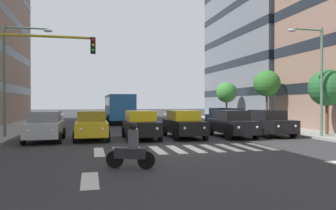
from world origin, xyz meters
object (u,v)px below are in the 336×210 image
Objects in this scene: bus_behind_traffic at (119,106)px; street_lamp_right at (13,68)px; street_tree_1 at (267,84)px; street_lamp_left at (316,70)px; car_0 at (268,123)px; traffic_light_gantry at (27,70)px; motorcycle_with_rider at (131,150)px; car_5 at (45,126)px; car_1 at (232,123)px; car_2 at (184,124)px; car_row2_1 at (223,118)px; street_tree_0 at (327,88)px; car_4 at (92,125)px; car_3 at (141,124)px; street_tree_2 at (227,92)px; car_row2_0 at (230,118)px.

bus_behind_traffic is 16.57m from street_lamp_right.
street_lamp_left is at bearing 80.11° from street_tree_1.
car_0 is 0.81× the size of traffic_light_gantry.
car_5 is at bearing -66.59° from motorcycle_with_rider.
car_1 is 3.12m from car_2.
car_0 and car_2 have the same top height.
car_1 and car_row2_1 have the same top height.
street_lamp_left is 1.58× the size of street_tree_0.
car_1 is at bearing 71.56° from car_row2_1.
traffic_light_gantry is at bearing 55.44° from car_4.
car_2 is 16.58m from bus_behind_traffic.
car_3 is 1.05× the size of street_tree_0.
car_5 is at bearing 39.22° from street_tree_2.
car_5 is 22.30m from street_tree_2.
car_0 is 4.38m from street_tree_0.
car_5 is 17.13m from bus_behind_traffic.
car_row2_0 is 0.81× the size of traffic_light_gantry.
bus_behind_traffic reaches higher than motorcycle_with_rider.
car_row2_1 is (0.28, -0.93, 0.00)m from car_row2_0.
traffic_light_gantry is (0.26, 3.92, 2.82)m from car_5.
street_tree_2 is (-11.65, -14.12, 2.42)m from car_3.
car_1 is at bearing -163.41° from traffic_light_gantry.
car_2 is 2.76× the size of motorcycle_with_rider.
street_tree_1 is (-17.80, -9.99, 0.16)m from traffic_light_gantry.
car_1 is at bearing 175.41° from car_4.
street_lamp_right is 1.39× the size of street_tree_1.
motorcycle_with_rider is at bearing 28.70° from street_tree_0.
car_5 is at bearing 23.96° from car_row2_0.
car_0 is 13.45m from motorcycle_with_rider.
street_tree_0 is at bearing 173.34° from car_4.
street_lamp_right reaches higher than car_row2_0.
bus_behind_traffic reaches higher than car_3.
street_tree_1 reaches higher than car_5.
street_lamp_right reaches higher than car_2.
bus_behind_traffic reaches higher than car_1.
street_tree_2 reaches higher than car_0.
car_0 is 1.00× the size of car_5.
car_row2_1 is at bearing -17.88° from street_tree_1.
car_row2_0 is at bearing -144.72° from traffic_light_gantry.
car_row2_1 is at bearing -152.53° from car_5.
car_5 is at bearing -0.69° from car_0.
motorcycle_with_rider is 15.78m from street_tree_0.
street_lamp_right reaches higher than car_1.
car_4 is at bearing 43.39° from street_tree_2.
street_lamp_left reaches higher than street_tree_1.
street_tree_2 is (-3.12, -14.19, 2.42)m from car_0.
motorcycle_with_rider is at bearing 48.80° from car_1.
car_3 reaches higher than motorcycle_with_rider.
car_3 is at bearing -12.15° from street_lamp_left.
car_1 is at bearing 109.29° from bus_behind_traffic.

